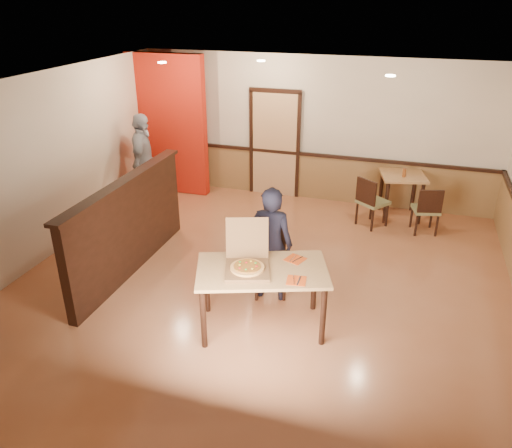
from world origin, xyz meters
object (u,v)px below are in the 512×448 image
(main_table, at_px, (262,277))
(side_table, at_px, (402,184))
(diner, at_px, (271,244))
(passerby, at_px, (144,162))
(side_chair_right, at_px, (427,209))
(pizza_box, at_px, (247,264))
(condiment, at_px, (404,173))
(side_chair_left, at_px, (371,200))
(diner_chair, at_px, (270,259))

(main_table, xyz_separation_m, side_table, (1.46, 4.02, -0.08))
(diner, height_order, passerby, passerby)
(side_table, bearing_deg, main_table, -109.94)
(side_chair_right, height_order, pizza_box, pizza_box)
(diner, relative_size, condiment, 10.64)
(side_chair_left, xyz_separation_m, pizza_box, (-1.14, -3.47, 0.41))
(side_chair_left, xyz_separation_m, side_chair_right, (0.96, -0.01, -0.03))
(diner_chair, height_order, diner, diner)
(diner_chair, distance_m, condiment, 3.49)
(diner_chair, xyz_separation_m, condiment, (1.61, 3.07, 0.40))
(main_table, distance_m, condiment, 4.18)
(side_table, bearing_deg, diner, -115.03)
(diner_chair, bearing_deg, diner, -88.75)
(main_table, xyz_separation_m, diner_chair, (-0.14, 0.84, -0.22))
(main_table, height_order, pizza_box, pizza_box)
(pizza_box, xyz_separation_m, condiment, (1.64, 3.97, -0.00))
(side_chair_left, height_order, condiment, condiment)
(side_table, relative_size, diner, 0.58)
(condiment, bearing_deg, side_chair_right, -47.85)
(passerby, relative_size, pizza_box, 2.45)
(condiment, bearing_deg, side_table, 96.83)
(diner, distance_m, pizza_box, 0.77)
(side_chair_left, xyz_separation_m, condiment, (0.50, 0.49, 0.40))
(side_table, relative_size, pizza_box, 1.25)
(side_table, relative_size, condiment, 6.12)
(pizza_box, distance_m, condiment, 4.29)
(side_chair_left, relative_size, diner, 0.57)
(diner, height_order, condiment, diner)
(side_chair_right, height_order, diner, diner)
(diner_chair, xyz_separation_m, side_chair_right, (2.06, 2.57, -0.04))
(side_chair_left, distance_m, side_chair_right, 0.96)
(condiment, bearing_deg, main_table, -110.63)
(side_table, distance_m, passerby, 4.85)
(side_chair_left, xyz_separation_m, side_table, (0.49, 0.60, 0.14))
(side_chair_left, distance_m, passerby, 4.29)
(main_table, bearing_deg, side_chair_right, 40.97)
(diner_chair, bearing_deg, passerby, 127.68)
(side_chair_left, bearing_deg, diner_chair, 103.64)
(main_table, distance_m, diner_chair, 0.88)
(side_table, xyz_separation_m, condiment, (0.01, -0.11, 0.26))
(side_chair_right, relative_size, side_table, 0.92)
(pizza_box, bearing_deg, passerby, 116.82)
(main_table, bearing_deg, diner_chair, 79.70)
(side_table, bearing_deg, side_chair_left, -129.08)
(side_chair_right, xyz_separation_m, pizza_box, (-2.10, -3.46, 0.44))
(diner, bearing_deg, diner_chair, -74.41)
(diner_chair, xyz_separation_m, passerby, (-3.15, 2.21, 0.41))
(passerby, bearing_deg, side_chair_left, -102.73)
(pizza_box, bearing_deg, side_chair_left, 53.58)
(pizza_box, bearing_deg, diner, 65.72)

